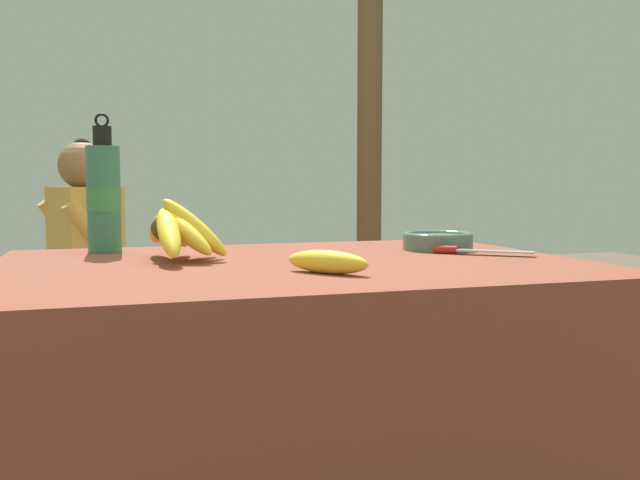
% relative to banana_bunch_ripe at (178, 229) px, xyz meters
% --- Properties ---
extents(market_counter, '(1.23, 0.88, 0.74)m').
position_rel_banana_bunch_ripe_xyz_m(market_counter, '(0.23, -0.09, -0.44)').
color(market_counter, brown).
rests_on(market_counter, ground_plane).
extents(banana_bunch_ripe, '(0.17, 0.32, 0.15)m').
position_rel_banana_bunch_ripe_xyz_m(banana_bunch_ripe, '(0.00, 0.00, 0.00)').
color(banana_bunch_ripe, '#4C381E').
rests_on(banana_bunch_ripe, market_counter).
extents(serving_bowl, '(0.17, 0.17, 0.04)m').
position_rel_banana_bunch_ripe_xyz_m(serving_bowl, '(0.65, 0.05, -0.04)').
color(serving_bowl, '#4C6B5B').
rests_on(serving_bowl, market_counter).
extents(water_bottle, '(0.08, 0.08, 0.33)m').
position_rel_banana_bunch_ripe_xyz_m(water_bottle, '(-0.15, 0.23, 0.07)').
color(water_bottle, '#337556').
rests_on(water_bottle, market_counter).
extents(loose_banana_front, '(0.14, 0.16, 0.04)m').
position_rel_banana_bunch_ripe_xyz_m(loose_banana_front, '(0.24, -0.30, -0.05)').
color(loose_banana_front, yellow).
rests_on(loose_banana_front, market_counter).
extents(knife, '(0.20, 0.16, 0.02)m').
position_rel_banana_bunch_ripe_xyz_m(knife, '(0.66, -0.08, -0.06)').
color(knife, '#BCBCC1').
rests_on(knife, market_counter).
extents(wooden_bench, '(1.38, 0.32, 0.41)m').
position_rel_banana_bunch_ripe_xyz_m(wooden_bench, '(-0.01, 1.32, -0.47)').
color(wooden_bench, brown).
rests_on(wooden_bench, ground_plane).
extents(seated_vendor, '(0.47, 0.43, 1.08)m').
position_rel_banana_bunch_ripe_xyz_m(seated_vendor, '(-0.28, 1.28, -0.19)').
color(seated_vendor, '#564C60').
rests_on(seated_vendor, ground_plane).
extents(banana_bunch_green, '(0.17, 0.28, 0.13)m').
position_rel_banana_bunch_ripe_xyz_m(banana_bunch_green, '(0.41, 1.32, -0.34)').
color(banana_bunch_green, '#4C381E').
rests_on(banana_bunch_green, wooden_bench).
extents(support_post_far, '(0.13, 0.13, 2.31)m').
position_rel_banana_bunch_ripe_xyz_m(support_post_far, '(1.12, 1.74, 0.35)').
color(support_post_far, brown).
rests_on(support_post_far, ground_plane).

